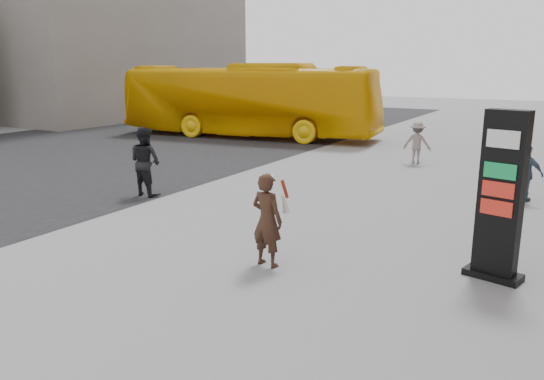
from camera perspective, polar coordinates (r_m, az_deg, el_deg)
The scene contains 9 objects.
ground at distance 9.14m, azimuth -0.74°, elevation -8.71°, with size 100.00×100.00×0.00m, color #9E9EA3.
road at distance 21.52m, azimuth -24.38°, elevation 3.00°, with size 16.00×60.00×0.01m, color black.
bg_building_far at distance 39.36m, azimuth -16.66°, elevation 15.12°, with size 10.00×18.00×10.00m, color gray.
info_pylon at distance 9.20m, azimuth 23.39°, elevation -0.67°, with size 0.96×0.63×2.76m.
woman at distance 9.13m, azimuth -0.50°, elevation -3.12°, with size 0.67×0.62×1.65m.
bus at distance 25.83m, azimuth -2.51°, elevation 9.62°, with size 2.93×12.53×3.49m, color #E9AF07.
pedestrian_a at distance 14.48m, azimuth -13.47°, elevation 3.01°, with size 0.89×0.70×1.84m, color black.
pedestrian_b at distance 19.45m, azimuth 15.34°, elevation 4.94°, with size 0.96×0.55×1.48m, color gray.
pedestrian_c at distance 14.96m, azimuth 25.63°, elevation 1.61°, with size 0.85×0.35×1.45m, color #42556B.
Camera 1 is at (4.34, -7.27, 3.44)m, focal length 35.00 mm.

